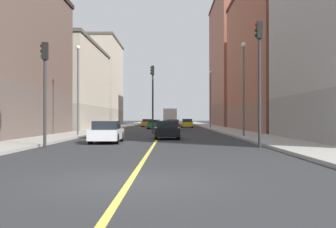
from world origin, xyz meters
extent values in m
plane|color=#2B2D2F|center=(0.00, 0.00, 0.00)|extent=(400.00, 400.00, 0.00)
cube|color=#9E9B93|center=(7.67, 49.00, 0.07)|extent=(3.26, 168.00, 0.15)
cube|color=#9E9B93|center=(-7.67, 49.00, 0.07)|extent=(3.26, 168.00, 0.15)
cube|color=#E5D14C|center=(0.00, 49.00, 0.01)|extent=(0.16, 154.00, 0.01)
cube|color=brown|center=(13.48, 38.40, 1.50)|extent=(8.36, 25.11, 3.01)
cube|color=#93513D|center=(13.48, 38.40, 10.06)|extent=(8.36, 25.11, 14.11)
cube|color=brown|center=(13.48, 67.07, 2.00)|extent=(8.36, 25.17, 4.00)
cube|color=#93513D|center=(13.48, 67.07, 13.93)|extent=(8.36, 25.17, 19.85)
cube|color=#9D9688|center=(-13.48, 47.11, 1.59)|extent=(8.36, 21.76, 3.19)
cube|color=#BCB29E|center=(-13.48, 47.11, 7.27)|extent=(8.36, 21.76, 8.15)
cube|color=#545047|center=(-13.48, 47.11, 11.54)|extent=(8.66, 22.06, 0.40)
cube|color=#9D9688|center=(-13.48, 69.38, 1.59)|extent=(8.36, 16.84, 3.19)
cube|color=#BCB29E|center=(-13.48, 69.38, 9.65)|extent=(8.36, 16.84, 12.93)
cube|color=#545047|center=(-13.48, 69.38, 16.31)|extent=(8.66, 17.14, 0.40)
cylinder|color=#2D2D2D|center=(5.64, 11.49, 2.86)|extent=(0.16, 0.16, 5.73)
cube|color=black|center=(5.64, 11.49, 6.18)|extent=(0.28, 0.32, 0.90)
sphere|color=red|center=(5.48, 11.49, 6.45)|extent=(0.20, 0.20, 0.20)
sphere|color=#352204|center=(5.48, 11.49, 6.17)|extent=(0.20, 0.20, 0.20)
sphere|color=black|center=(5.48, 11.49, 5.89)|extent=(0.20, 0.20, 0.20)
cylinder|color=#2D2D2D|center=(-5.64, 11.49, 2.32)|extent=(0.16, 0.16, 4.63)
cube|color=black|center=(-5.64, 11.49, 5.08)|extent=(0.28, 0.32, 0.90)
sphere|color=#320404|center=(-5.80, 11.49, 5.35)|extent=(0.20, 0.20, 0.20)
sphere|color=#352204|center=(-5.80, 11.49, 5.07)|extent=(0.20, 0.20, 0.20)
sphere|color=green|center=(-5.80, 11.49, 4.79)|extent=(0.20, 0.20, 0.20)
cylinder|color=#2D2D2D|center=(-0.81, 30.10, 2.88)|extent=(0.16, 0.16, 5.77)
cube|color=black|center=(-0.81, 30.10, 6.22)|extent=(0.28, 0.32, 0.90)
sphere|color=red|center=(-0.97, 30.10, 6.49)|extent=(0.20, 0.20, 0.20)
sphere|color=#352204|center=(-0.97, 30.10, 6.21)|extent=(0.20, 0.20, 0.20)
sphere|color=black|center=(-0.97, 30.10, 5.93)|extent=(0.20, 0.20, 0.20)
cylinder|color=#4C4C51|center=(6.64, 21.88, 3.63)|extent=(0.14, 0.14, 6.96)
sphere|color=#EAEACC|center=(6.64, 21.88, 7.26)|extent=(0.36, 0.36, 0.36)
cylinder|color=#4C4C51|center=(-6.64, 23.46, 3.66)|extent=(0.14, 0.14, 7.02)
sphere|color=#EAEACC|center=(-6.64, 23.46, 7.32)|extent=(0.36, 0.36, 0.36)
cylinder|color=#4C4C51|center=(6.64, 48.77, 4.07)|extent=(0.14, 0.14, 7.84)
sphere|color=#EAEACC|center=(6.64, 48.77, 8.14)|extent=(0.36, 0.36, 0.36)
cube|color=red|center=(1.22, 43.53, 0.55)|extent=(1.75, 4.40, 0.66)
cube|color=black|center=(1.22, 43.40, 1.10)|extent=(1.52, 1.99, 0.45)
cylinder|color=black|center=(0.46, 44.89, 0.32)|extent=(0.23, 0.64, 0.64)
cylinder|color=black|center=(2.01, 44.88, 0.32)|extent=(0.23, 0.64, 0.64)
cylinder|color=black|center=(0.43, 42.17, 0.32)|extent=(0.23, 0.64, 0.64)
cylinder|color=black|center=(1.98, 42.16, 0.32)|extent=(0.23, 0.64, 0.64)
cube|color=black|center=(0.70, 20.27, 0.53)|extent=(1.85, 3.97, 0.63)
cube|color=black|center=(0.70, 20.33, 1.10)|extent=(1.59, 1.95, 0.49)
cylinder|color=black|center=(-0.12, 21.46, 0.32)|extent=(0.24, 0.65, 0.64)
cylinder|color=black|center=(1.47, 21.50, 0.32)|extent=(0.24, 0.65, 0.64)
cylinder|color=black|center=(-0.06, 19.03, 0.32)|extent=(0.24, 0.65, 0.64)
cylinder|color=black|center=(1.53, 19.07, 0.32)|extent=(0.24, 0.65, 0.64)
cube|color=#1E6B38|center=(-1.43, 48.19, 0.55)|extent=(1.81, 4.43, 0.65)
cube|color=black|center=(-1.43, 48.34, 1.08)|extent=(1.56, 2.24, 0.41)
cylinder|color=black|center=(-2.20, 49.57, 0.32)|extent=(0.23, 0.64, 0.64)
cylinder|color=black|center=(-0.62, 49.55, 0.32)|extent=(0.23, 0.64, 0.64)
cylinder|color=black|center=(-2.24, 46.84, 0.32)|extent=(0.23, 0.64, 0.64)
cylinder|color=black|center=(-0.66, 46.82, 0.32)|extent=(0.23, 0.64, 0.64)
cube|color=orange|center=(-3.10, 60.81, 0.55)|extent=(1.97, 4.38, 0.67)
cube|color=black|center=(-3.09, 60.97, 1.11)|extent=(1.69, 2.07, 0.45)
cylinder|color=black|center=(-3.91, 62.17, 0.32)|extent=(0.24, 0.65, 0.64)
cylinder|color=black|center=(-2.21, 62.13, 0.32)|extent=(0.24, 0.65, 0.64)
cylinder|color=black|center=(-3.98, 59.49, 0.32)|extent=(0.24, 0.65, 0.64)
cylinder|color=black|center=(-2.28, 59.44, 0.32)|extent=(0.24, 0.65, 0.64)
cube|color=white|center=(-3.02, 15.61, 0.53)|extent=(1.80, 4.41, 0.62)
cube|color=black|center=(-3.02, 15.50, 1.10)|extent=(1.56, 2.16, 0.52)
cylinder|color=black|center=(-3.83, 16.95, 0.32)|extent=(0.23, 0.64, 0.64)
cylinder|color=black|center=(-2.27, 16.98, 0.32)|extent=(0.23, 0.64, 0.64)
cylinder|color=black|center=(-3.78, 14.23, 0.32)|extent=(0.23, 0.64, 0.64)
cylinder|color=black|center=(-2.21, 14.26, 0.32)|extent=(0.23, 0.64, 0.64)
cube|color=#23389E|center=(0.77, 37.52, 0.53)|extent=(1.86, 4.00, 0.62)
cube|color=black|center=(0.77, 37.50, 1.06)|extent=(1.57, 1.80, 0.44)
cylinder|color=black|center=(-0.05, 38.71, 0.32)|extent=(0.24, 0.65, 0.64)
cylinder|color=black|center=(1.50, 38.77, 0.32)|extent=(0.24, 0.65, 0.64)
cylinder|color=black|center=(0.03, 36.27, 0.32)|extent=(0.24, 0.65, 0.64)
cylinder|color=black|center=(1.59, 36.32, 0.32)|extent=(0.24, 0.65, 0.64)
cube|color=gold|center=(3.52, 55.11, 0.56)|extent=(1.81, 4.25, 0.67)
cube|color=black|center=(3.52, 55.04, 1.14)|extent=(1.56, 2.17, 0.49)
cylinder|color=black|center=(2.76, 56.43, 0.32)|extent=(0.23, 0.64, 0.64)
cylinder|color=black|center=(4.33, 56.40, 0.32)|extent=(0.23, 0.64, 0.64)
cylinder|color=black|center=(2.71, 53.82, 0.32)|extent=(0.23, 0.64, 0.64)
cylinder|color=black|center=(4.28, 53.79, 0.32)|extent=(0.23, 0.64, 0.64)
cube|color=maroon|center=(0.79, 66.90, 1.39)|extent=(2.33, 2.11, 2.08)
cube|color=silver|center=(0.79, 62.90, 1.80)|extent=(2.33, 4.98, 2.69)
cylinder|color=black|center=(-0.28, 66.52, 0.45)|extent=(0.30, 0.90, 0.90)
cylinder|color=black|center=(1.85, 66.52, 0.45)|extent=(0.30, 0.90, 0.90)
cylinder|color=black|center=(-0.28, 61.84, 0.45)|extent=(0.30, 0.90, 0.90)
cylinder|color=black|center=(1.85, 61.84, 0.45)|extent=(0.30, 0.90, 0.90)
camera|label=1|loc=(1.02, -10.02, 1.57)|focal=43.89mm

